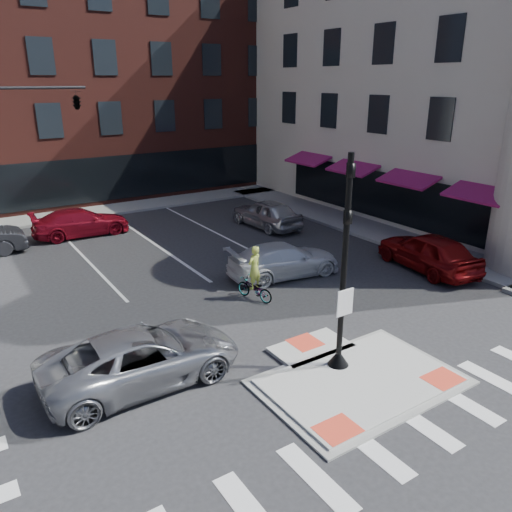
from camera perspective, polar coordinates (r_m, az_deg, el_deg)
ground at (r=14.55m, az=10.40°, el=-13.17°), size 120.00×120.00×0.00m
refuge_island at (r=14.37m, az=11.13°, el=-13.44°), size 5.40×4.65×0.13m
sidewalk_e at (r=28.08m, az=12.63°, el=3.14°), size 3.00×24.00×0.15m
sidewalk_n at (r=33.72m, az=-11.98°, el=5.92°), size 26.00×3.00×0.15m
building_n at (r=42.31m, az=-18.06°, el=18.69°), size 24.40×18.40×15.50m
building_e at (r=36.36m, az=24.48°, el=18.33°), size 21.90×23.90×17.70m
building_far_right at (r=65.14m, az=-18.19°, el=17.08°), size 12.00×12.00×12.00m
signal_pole at (r=13.70m, az=9.87°, el=-4.12°), size 0.60×0.60×5.98m
mast_arm_signal at (r=27.22m, az=-22.79°, el=14.78°), size 6.10×2.24×8.00m
silver_suv at (r=14.00m, az=-12.89°, el=-11.19°), size 5.38×2.50×1.49m
red_sedan at (r=22.58m, az=19.10°, el=0.49°), size 2.60×5.08×1.66m
white_pickup at (r=20.76m, az=3.23°, el=-0.44°), size 5.03×2.56×1.40m
bg_car_silver at (r=27.67m, az=1.21°, el=4.91°), size 2.18×4.75×1.58m
bg_car_red at (r=27.74m, az=-19.38°, el=3.66°), size 4.96×2.18×1.42m
cyclist at (r=18.48m, az=-0.19°, el=-2.98°), size 1.01×1.73×2.09m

